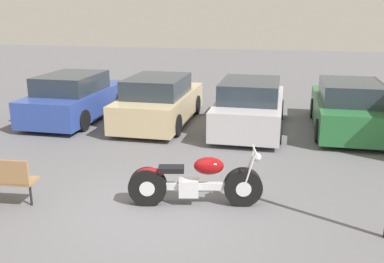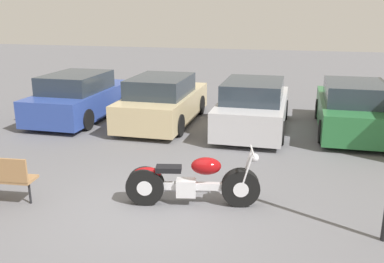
{
  "view_description": "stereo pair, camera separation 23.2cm",
  "coord_description": "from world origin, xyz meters",
  "px_view_note": "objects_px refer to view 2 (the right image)",
  "views": [
    {
      "loc": [
        2.0,
        -6.35,
        3.32
      ],
      "look_at": [
        0.18,
        2.01,
        0.85
      ],
      "focal_mm": 40.0,
      "sensor_mm": 36.0,
      "label": 1
    },
    {
      "loc": [
        2.23,
        -6.29,
        3.32
      ],
      "look_at": [
        0.18,
        2.01,
        0.85
      ],
      "focal_mm": 40.0,
      "sensor_mm": 36.0,
      "label": 2
    }
  ],
  "objects_px": {
    "motorcycle": "(192,182)",
    "parked_car_champagne": "(163,101)",
    "parked_car_silver": "(253,107)",
    "parked_car_blue": "(80,97)",
    "parked_car_green": "(353,109)"
  },
  "relations": [
    {
      "from": "motorcycle",
      "to": "parked_car_champagne",
      "type": "bearing_deg",
      "value": 112.61
    },
    {
      "from": "parked_car_champagne",
      "to": "parked_car_silver",
      "type": "distance_m",
      "value": 2.69
    },
    {
      "from": "parked_car_blue",
      "to": "parked_car_champagne",
      "type": "bearing_deg",
      "value": 0.83
    },
    {
      "from": "parked_car_blue",
      "to": "parked_car_champagne",
      "type": "distance_m",
      "value": 2.69
    },
    {
      "from": "motorcycle",
      "to": "parked_car_blue",
      "type": "xyz_separation_m",
      "value": [
        -4.85,
        5.16,
        0.23
      ]
    },
    {
      "from": "parked_car_blue",
      "to": "parked_car_silver",
      "type": "relative_size",
      "value": 1.0
    },
    {
      "from": "parked_car_blue",
      "to": "parked_car_green",
      "type": "height_order",
      "value": "same"
    },
    {
      "from": "motorcycle",
      "to": "parked_car_green",
      "type": "bearing_deg",
      "value": 59.75
    },
    {
      "from": "parked_car_blue",
      "to": "parked_car_silver",
      "type": "xyz_separation_m",
      "value": [
        5.37,
        -0.04,
        0.0
      ]
    },
    {
      "from": "parked_car_silver",
      "to": "parked_car_green",
      "type": "relative_size",
      "value": 1.0
    },
    {
      "from": "parked_car_champagne",
      "to": "motorcycle",
      "type": "bearing_deg",
      "value": -67.39
    },
    {
      "from": "parked_car_champagne",
      "to": "parked_car_green",
      "type": "bearing_deg",
      "value": 3.17
    },
    {
      "from": "motorcycle",
      "to": "parked_car_silver",
      "type": "height_order",
      "value": "parked_car_silver"
    },
    {
      "from": "motorcycle",
      "to": "parked_car_green",
      "type": "relative_size",
      "value": 0.55
    },
    {
      "from": "motorcycle",
      "to": "parked_car_silver",
      "type": "relative_size",
      "value": 0.55
    }
  ]
}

